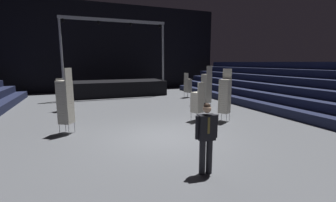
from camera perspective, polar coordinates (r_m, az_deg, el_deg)
name	(u,v)px	position (r m, az deg, el deg)	size (l,w,h in m)	color
ground_plane	(163,138)	(8.49, -1.24, -9.16)	(22.00, 30.00, 0.10)	#515459
arena_end_wall	(108,48)	(22.76, -14.70, 12.60)	(22.00, 0.30, 8.00)	black
bleacher_bank_right	(311,88)	(14.40, 31.93, 2.84)	(4.50, 24.00, 2.70)	#191E38
stage_riser	(115,87)	(19.32, -13.03, 3.34)	(7.92, 3.19, 5.78)	black
man_with_tie	(206,134)	(5.58, 9.49, -8.16)	(0.57, 0.27, 1.75)	black
chair_stack_front_left	(62,95)	(13.95, -24.66, 1.38)	(0.61, 0.61, 1.79)	#B2B5BA
chair_stack_front_right	(188,85)	(17.72, 4.92, 3.92)	(0.57, 0.57, 1.88)	#B2B5BA
chair_stack_mid_left	(197,102)	(10.60, 7.28, -0.16)	(0.57, 0.57, 1.79)	#B2B5BA
chair_stack_mid_right	(65,101)	(9.38, -24.04, -0.10)	(0.60, 0.60, 2.48)	#B2B5BA
chair_stack_mid_centre	(225,96)	(10.68, 13.88, 1.31)	(0.61, 0.61, 2.39)	#B2B5BA
chair_stack_rear_left	(206,88)	(13.29, 9.48, 3.22)	(0.55, 0.55, 2.48)	#B2B5BA
equipment_road_case	(198,101)	(14.54, 7.53, 0.10)	(0.90, 0.60, 0.61)	black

